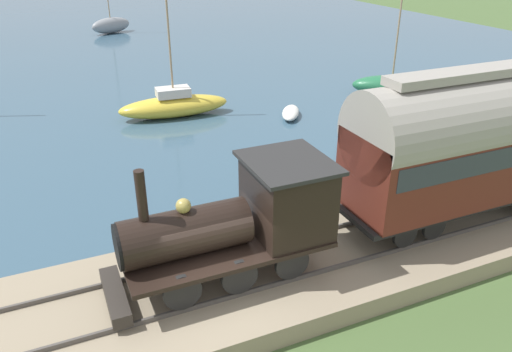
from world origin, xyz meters
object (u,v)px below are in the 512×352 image
(passenger_coach, at_px, (474,138))
(sailboat_gray, at_px, (111,25))
(steam_locomotive, at_px, (245,216))
(rowboat_far_out, at_px, (291,113))
(sailboat_green, at_px, (392,85))
(sailboat_yellow, at_px, (174,105))
(rowboat_mid_harbor, at_px, (351,145))

(passenger_coach, height_order, sailboat_gray, sailboat_gray)
(passenger_coach, bearing_deg, steam_locomotive, 90.00)
(sailboat_gray, bearing_deg, rowboat_far_out, 164.76)
(sailboat_green, xyz_separation_m, rowboat_far_out, (-1.11, 7.17, -0.36))
(passenger_coach, height_order, rowboat_far_out, passenger_coach)
(sailboat_gray, bearing_deg, sailboat_yellow, 153.68)
(sailboat_yellow, distance_m, sailboat_gray, 25.98)
(sailboat_green, bearing_deg, sailboat_gray, 52.42)
(rowboat_far_out, bearing_deg, sailboat_green, -139.29)
(passenger_coach, height_order, sailboat_yellow, sailboat_yellow)
(sailboat_yellow, distance_m, rowboat_mid_harbor, 9.50)
(steam_locomotive, relative_size, sailboat_gray, 0.68)
(passenger_coach, xyz_separation_m, sailboat_yellow, (14.39, 5.25, -2.55))
(sailboat_green, bearing_deg, rowboat_mid_harbor, 161.20)
(passenger_coach, xyz_separation_m, sailboat_green, (12.99, -7.37, -2.56))
(sailboat_yellow, relative_size, rowboat_mid_harbor, 2.83)
(steam_locomotive, height_order, rowboat_mid_harbor, steam_locomotive)
(steam_locomotive, height_order, sailboat_yellow, sailboat_yellow)
(rowboat_far_out, bearing_deg, sailboat_gray, -49.14)
(rowboat_mid_harbor, bearing_deg, rowboat_far_out, -44.88)
(passenger_coach, relative_size, rowboat_far_out, 3.41)
(sailboat_green, bearing_deg, rowboat_far_out, 128.14)
(sailboat_green, xyz_separation_m, rowboat_mid_harbor, (-6.11, 6.82, -0.35))
(steam_locomotive, bearing_deg, sailboat_gray, -4.23)
(sailboat_yellow, height_order, rowboat_far_out, sailboat_yellow)
(rowboat_mid_harbor, bearing_deg, sailboat_gray, -40.68)
(sailboat_yellow, bearing_deg, steam_locomotive, 175.46)
(passenger_coach, distance_m, sailboat_green, 15.16)
(sailboat_gray, xyz_separation_m, rowboat_far_out, (-28.47, -4.49, -0.53))
(steam_locomotive, distance_m, rowboat_mid_harbor, 10.61)
(sailboat_green, distance_m, rowboat_far_out, 7.27)
(sailboat_gray, bearing_deg, passenger_coach, 161.87)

